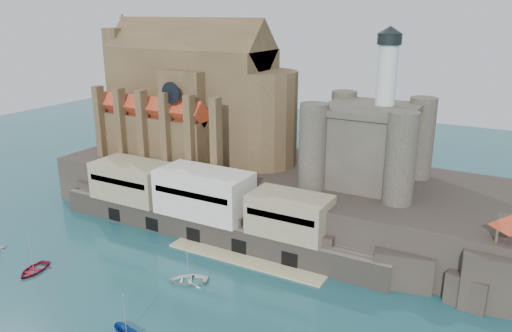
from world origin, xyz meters
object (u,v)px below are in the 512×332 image
at_px(church, 197,102).
at_px(castle_keep, 369,140).
at_px(pavilion, 512,223).
at_px(boat_0, 34,272).

relative_size(church, castle_keep, 1.60).
height_order(pavilion, boat_0, pavilion).
xyz_separation_m(pavilion, boat_0, (-69.05, -28.44, -12.73)).
height_order(church, castle_keep, church).
bearing_deg(pavilion, church, 166.52).
bearing_deg(castle_keep, church, 178.89).
bearing_deg(pavilion, boat_0, -157.61).
relative_size(castle_keep, pavilion, 4.58).
bearing_deg(castle_keep, boat_0, -134.74).
xyz_separation_m(castle_keep, boat_0, (-43.13, -43.52, -18.31)).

